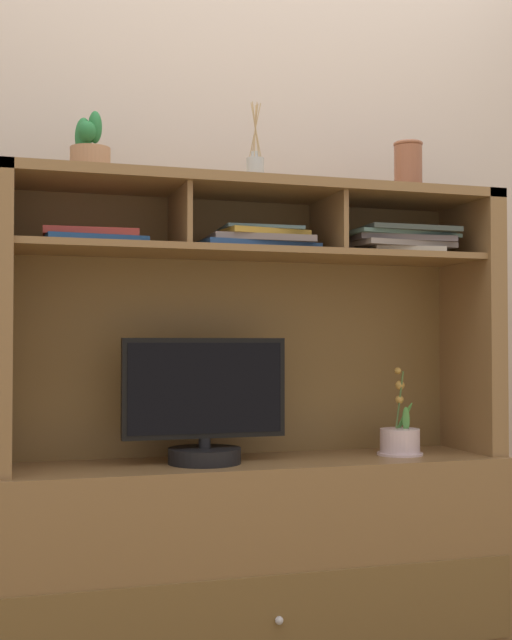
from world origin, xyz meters
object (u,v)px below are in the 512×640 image
Objects in this scene: tv_monitor at (205,409)px; diffuser_bottle at (255,169)px; magazine_stack_left at (260,240)px; potted_succulent at (89,150)px; potted_orchid at (400,440)px; magazine_stack_right at (402,240)px; ceramic_vase at (408,166)px; media_console at (255,502)px; magazine_stack_centre at (92,238)px.

diffuser_bottle is at bearing 13.37° from tv_monitor.
magazine_stack_left is 0.58m from potted_succulent.
magazine_stack_left is (-0.47, 0.02, 0.64)m from potted_orchid.
ceramic_vase reaches higher than magazine_stack_right.
potted_orchid is 1.10× the size of diffuser_bottle.
potted_orchid is at bearing -1.48° from potted_succulent.
potted_orchid is (0.48, -0.04, 0.18)m from media_console.
diffuser_bottle reaches higher than potted_orchid.
potted_succulent is (-0.52, -0.01, 0.02)m from diffuser_bottle.
ceramic_vase reaches higher than magazine_stack_centre.
ceramic_vase is at bearing -4.23° from diffuser_bottle.
media_console reaches higher than tv_monitor.
tv_monitor is 0.55m from magazine_stack_left.
potted_orchid is at bearing 0.15° from tv_monitor.
tv_monitor is 0.61m from magazine_stack_centre.
magazine_stack_right is 0.54m from diffuser_bottle.
magazine_stack_centre is at bearing 179.46° from media_console.
potted_orchid is at bearing 177.55° from magazine_stack_right.
diffuser_bottle is at bearing 175.33° from potted_orchid.
media_console is at bearing -90.00° from diffuser_bottle.
magazine_stack_right is at bearing -1.50° from potted_succulent.
tv_monitor is 1.28× the size of magazine_stack_left.
potted_succulent reaches higher than media_console.
magazine_stack_left is 2.08× the size of potted_succulent.
magazine_stack_left reaches higher than tv_monitor.
magazine_stack_right is (1.00, -0.04, 0.03)m from magazine_stack_centre.
diffuser_bottle reaches higher than ceramic_vase.
magazine_stack_right is 2.45× the size of ceramic_vase.
diffuser_bottle reaches higher than magazine_stack_left.
magazine_stack_right is at bearing -2.48° from magazine_stack_centre.
diffuser_bottle is at bearing -0.41° from magazine_stack_centre.
ceramic_vase is (0.51, -0.04, 1.07)m from media_console.
ceramic_vase is at bearing -1.70° from magazine_stack_left.
potted_orchid is at bearing -1.96° from magazine_stack_left.
potted_orchid is 0.65m from magazine_stack_right.
magazine_stack_right is (0.01, -0.00, 0.65)m from potted_orchid.
magazine_stack_centre is at bearing 56.17° from potted_succulent.
magazine_stack_left is (0.18, 0.02, 0.52)m from tv_monitor.
ceramic_vase reaches higher than tv_monitor.
potted_succulent is (-0.34, 0.03, 0.77)m from tv_monitor.
magazine_stack_right is (0.48, -0.02, 0.01)m from magazine_stack_left.
potted_orchid is 0.71× the size of magazine_stack_right.
tv_monitor is 0.85m from magazine_stack_right.
media_console is 0.34m from tv_monitor.
diffuser_bottle is (0.17, 0.04, 0.75)m from tv_monitor.
magazine_stack_left is 2.42× the size of ceramic_vase.
diffuser_bottle is (-0.48, 0.04, 0.86)m from potted_orchid.
media_console is 5.59× the size of potted_orchid.
magazine_stack_left reaches higher than magazine_stack_centre.
diffuser_bottle is (0.00, 0.00, 1.04)m from media_console.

